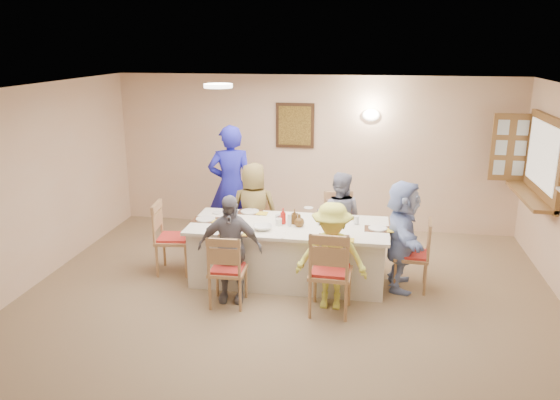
% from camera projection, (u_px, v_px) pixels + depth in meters
% --- Properties ---
extents(ground, '(7.00, 7.00, 0.00)m').
position_uv_depth(ground, '(277.00, 329.00, 5.92)').
color(ground, '#9E8364').
extents(room_walls, '(7.00, 7.00, 7.00)m').
position_uv_depth(room_walls, '(277.00, 195.00, 5.50)').
color(room_walls, beige).
rests_on(room_walls, ground).
extents(wall_picture, '(0.62, 0.05, 0.72)m').
position_uv_depth(wall_picture, '(295.00, 126.00, 8.77)').
color(wall_picture, '#402816').
rests_on(wall_picture, room_walls).
extents(wall_sconce, '(0.26, 0.09, 0.18)m').
position_uv_depth(wall_sconce, '(371.00, 115.00, 8.50)').
color(wall_sconce, white).
rests_on(wall_sconce, room_walls).
extents(ceiling_light, '(0.36, 0.36, 0.05)m').
position_uv_depth(ceiling_light, '(218.00, 86.00, 6.81)').
color(ceiling_light, white).
rests_on(ceiling_light, room_walls).
extents(serving_hatch, '(0.06, 1.50, 1.15)m').
position_uv_depth(serving_hatch, '(544.00, 159.00, 7.27)').
color(serving_hatch, brown).
rests_on(serving_hatch, room_walls).
extents(hatch_sill, '(0.30, 1.50, 0.05)m').
position_uv_depth(hatch_sill, '(530.00, 196.00, 7.43)').
color(hatch_sill, brown).
rests_on(hatch_sill, room_walls).
extents(shutter_door, '(0.55, 0.04, 1.00)m').
position_uv_depth(shutter_door, '(510.00, 148.00, 8.03)').
color(shutter_door, brown).
rests_on(shutter_door, room_walls).
extents(dining_table, '(2.52, 1.07, 0.76)m').
position_uv_depth(dining_table, '(289.00, 252.00, 7.06)').
color(dining_table, white).
rests_on(dining_table, ground).
extents(chair_back_left, '(0.44, 0.44, 0.89)m').
position_uv_depth(chair_back_left, '(256.00, 225.00, 7.89)').
color(chair_back_left, tan).
rests_on(chair_back_left, ground).
extents(chair_back_right, '(0.53, 0.53, 0.96)m').
position_uv_depth(chair_back_right, '(339.00, 227.00, 7.69)').
color(chair_back_right, tan).
rests_on(chair_back_right, ground).
extents(chair_front_left, '(0.45, 0.45, 0.90)m').
position_uv_depth(chair_front_left, '(228.00, 269.00, 6.38)').
color(chair_front_left, tan).
rests_on(chair_front_left, ground).
extents(chair_front_right, '(0.51, 0.51, 1.02)m').
position_uv_depth(chair_front_right, '(331.00, 271.00, 6.17)').
color(chair_front_right, tan).
rests_on(chair_front_right, ground).
extents(chair_left_end, '(0.52, 0.52, 0.98)m').
position_uv_depth(chair_left_end, '(174.00, 238.00, 7.27)').
color(chair_left_end, tan).
rests_on(chair_left_end, ground).
extents(chair_right_end, '(0.47, 0.47, 0.91)m').
position_uv_depth(chair_right_end, '(412.00, 254.00, 6.79)').
color(chair_right_end, tan).
rests_on(chair_right_end, ground).
extents(diner_back_left, '(0.77, 0.58, 1.39)m').
position_uv_depth(diner_back_left, '(254.00, 211.00, 7.71)').
color(diner_back_left, olive).
rests_on(diner_back_left, ground).
extents(diner_back_right, '(0.75, 0.65, 1.31)m').
position_uv_depth(diner_back_right, '(339.00, 218.00, 7.53)').
color(diner_back_right, gray).
rests_on(diner_back_right, ground).
extents(diner_front_left, '(0.81, 0.42, 1.31)m').
position_uv_depth(diner_front_left, '(230.00, 248.00, 6.43)').
color(diner_front_left, gray).
rests_on(diner_front_left, ground).
extents(diner_front_right, '(0.85, 0.53, 1.28)m').
position_uv_depth(diner_front_right, '(332.00, 256.00, 6.25)').
color(diner_front_right, '#EEF457').
rests_on(diner_front_right, ground).
extents(diner_right_end, '(1.31, 0.46, 1.40)m').
position_uv_depth(diner_right_end, '(402.00, 235.00, 6.75)').
color(diner_right_end, '#A6BFFB').
rests_on(diner_right_end, ground).
extents(caregiver, '(0.90, 0.79, 1.84)m').
position_uv_depth(caregiver, '(231.00, 186.00, 8.16)').
color(caregiver, '#2123BB').
rests_on(caregiver, ground).
extents(placemat_fl, '(0.37, 0.27, 0.01)m').
position_uv_depth(placemat_fl, '(235.00, 233.00, 6.65)').
color(placemat_fl, '#472B19').
rests_on(placemat_fl, dining_table).
extents(plate_fl, '(0.24, 0.24, 0.01)m').
position_uv_depth(plate_fl, '(235.00, 232.00, 6.64)').
color(plate_fl, white).
rests_on(plate_fl, dining_table).
extents(napkin_fl, '(0.13, 0.13, 0.01)m').
position_uv_depth(napkin_fl, '(249.00, 234.00, 6.57)').
color(napkin_fl, yellow).
rests_on(napkin_fl, dining_table).
extents(placemat_fr, '(0.37, 0.27, 0.01)m').
position_uv_depth(placemat_fr, '(334.00, 238.00, 6.46)').
color(placemat_fr, '#472B19').
rests_on(placemat_fr, dining_table).
extents(plate_fr, '(0.24, 0.24, 0.01)m').
position_uv_depth(plate_fr, '(334.00, 237.00, 6.46)').
color(plate_fr, white).
rests_on(plate_fr, dining_table).
extents(napkin_fr, '(0.13, 0.13, 0.01)m').
position_uv_depth(napkin_fr, '(349.00, 240.00, 6.38)').
color(napkin_fr, yellow).
rests_on(napkin_fr, dining_table).
extents(placemat_bl, '(0.33, 0.25, 0.01)m').
position_uv_depth(placemat_bl, '(250.00, 212.00, 7.44)').
color(placemat_bl, '#472B19').
rests_on(placemat_bl, dining_table).
extents(plate_bl, '(0.25, 0.25, 0.02)m').
position_uv_depth(plate_bl, '(250.00, 211.00, 7.44)').
color(plate_bl, white).
rests_on(plate_bl, dining_table).
extents(napkin_bl, '(0.15, 0.15, 0.01)m').
position_uv_depth(napkin_bl, '(262.00, 213.00, 7.36)').
color(napkin_bl, yellow).
rests_on(napkin_bl, dining_table).
extents(placemat_br, '(0.37, 0.27, 0.01)m').
position_uv_depth(placemat_br, '(338.00, 217.00, 7.25)').
color(placemat_br, '#472B19').
rests_on(placemat_br, dining_table).
extents(plate_br, '(0.23, 0.23, 0.01)m').
position_uv_depth(plate_br, '(338.00, 216.00, 7.25)').
color(plate_br, white).
rests_on(plate_br, dining_table).
extents(napkin_br, '(0.14, 0.14, 0.01)m').
position_uv_depth(napkin_br, '(351.00, 218.00, 7.18)').
color(napkin_br, yellow).
rests_on(napkin_br, dining_table).
extents(placemat_le, '(0.35, 0.26, 0.01)m').
position_uv_depth(placemat_le, '(206.00, 220.00, 7.12)').
color(placemat_le, '#472B19').
rests_on(placemat_le, dining_table).
extents(plate_le, '(0.25, 0.25, 0.02)m').
position_uv_depth(plate_le, '(206.00, 219.00, 7.12)').
color(plate_le, white).
rests_on(plate_le, dining_table).
extents(napkin_le, '(0.13, 0.13, 0.01)m').
position_uv_depth(napkin_le, '(218.00, 221.00, 7.05)').
color(napkin_le, yellow).
rests_on(napkin_le, dining_table).
extents(placemat_re, '(0.33, 0.25, 0.01)m').
position_uv_depth(placemat_re, '(378.00, 229.00, 6.77)').
color(placemat_re, '#472B19').
rests_on(placemat_re, dining_table).
extents(plate_re, '(0.23, 0.23, 0.01)m').
position_uv_depth(plate_re, '(378.00, 228.00, 6.77)').
color(plate_re, white).
rests_on(plate_re, dining_table).
extents(napkin_re, '(0.14, 0.14, 0.01)m').
position_uv_depth(napkin_re, '(393.00, 231.00, 6.70)').
color(napkin_re, yellow).
rests_on(napkin_re, dining_table).
extents(teacup_a, '(0.15, 0.15, 0.09)m').
position_uv_depth(teacup_a, '(222.00, 226.00, 6.74)').
color(teacup_a, white).
rests_on(teacup_a, dining_table).
extents(teacup_b, '(0.15, 0.15, 0.08)m').
position_uv_depth(teacup_b, '(323.00, 211.00, 7.38)').
color(teacup_b, white).
rests_on(teacup_b, dining_table).
extents(bowl_a, '(0.34, 0.34, 0.06)m').
position_uv_depth(bowl_a, '(263.00, 228.00, 6.75)').
color(bowl_a, white).
rests_on(bowl_a, dining_table).
extents(bowl_b, '(0.25, 0.25, 0.06)m').
position_uv_depth(bowl_b, '(321.00, 217.00, 7.14)').
color(bowl_b, white).
rests_on(bowl_b, dining_table).
extents(condiment_ketchup, '(0.12, 0.12, 0.21)m').
position_uv_depth(condiment_ketchup, '(283.00, 216.00, 6.95)').
color(condiment_ketchup, '#B7160F').
rests_on(condiment_ketchup, dining_table).
extents(condiment_brown, '(0.09, 0.10, 0.19)m').
position_uv_depth(condiment_brown, '(294.00, 216.00, 6.96)').
color(condiment_brown, '#573917').
rests_on(condiment_brown, dining_table).
extents(condiment_malt, '(0.13, 0.13, 0.16)m').
position_uv_depth(condiment_malt, '(299.00, 220.00, 6.85)').
color(condiment_malt, '#573917').
rests_on(condiment_malt, dining_table).
extents(drinking_glass, '(0.07, 0.07, 0.10)m').
position_uv_depth(drinking_glass, '(278.00, 218.00, 7.01)').
color(drinking_glass, silver).
rests_on(drinking_glass, dining_table).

